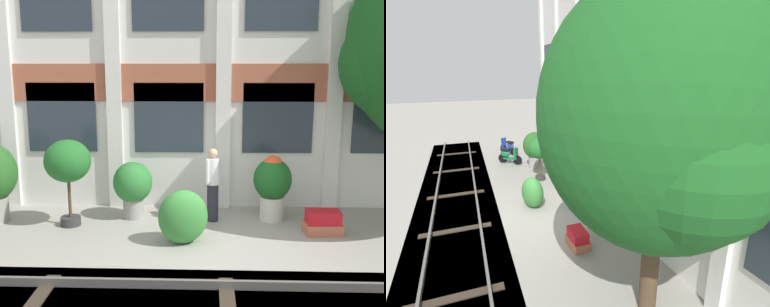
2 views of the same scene
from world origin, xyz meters
TOP-DOWN VIEW (x-y plane):
  - ground_plane at (0.00, 0.00)m, footprint 80.00×80.00m
  - apartment_facade at (0.00, 2.81)m, footprint 16.26×0.64m
  - rail_tracks at (0.00, -2.44)m, footprint 23.90×2.80m
  - broadleaf_tree at (4.70, 1.32)m, footprint 4.53×4.31m
  - potted_plant_ribbed_drum at (-2.10, 1.65)m, footprint 0.91×0.91m
  - potted_plant_low_pan at (-3.42, 1.09)m, footprint 1.01×1.01m
  - potted_plant_square_trough at (2.08, 0.78)m, footprint 0.80×0.53m
  - potted_plant_stone_basin at (-5.24, 1.30)m, footprint 1.15×1.15m
  - potted_plant_glazed_jar at (1.11, 1.63)m, footprint 0.86×0.86m
  - scooter_near_curb at (-6.31, 0.14)m, footprint 0.99×1.09m
  - scooter_second_parked at (-8.19, 0.41)m, footprint 1.27×0.77m
  - resident_by_doorway at (-0.25, 1.51)m, footprint 0.34×0.46m
  - topiary_hedge at (-0.85, 0.17)m, footprint 1.16×0.95m

SIDE VIEW (x-z plane):
  - rail_tracks at x=0.00m, z-range -0.35..0.08m
  - ground_plane at x=0.00m, z-range 0.00..0.00m
  - potted_plant_square_trough at x=2.08m, z-range -0.01..0.50m
  - scooter_near_curb at x=-6.31m, z-range -0.05..0.93m
  - scooter_second_parked at x=-8.19m, z-range -0.05..0.93m
  - topiary_hedge at x=-0.85m, z-range 0.00..1.10m
  - potted_plant_ribbed_drum at x=-2.10m, z-range 0.12..1.45m
  - potted_plant_glazed_jar at x=1.11m, z-range 0.12..1.64m
  - resident_by_doorway at x=-0.25m, z-range 0.06..1.75m
  - potted_plant_stone_basin at x=-5.24m, z-range 0.13..1.93m
  - potted_plant_low_pan at x=-3.42m, z-range 0.44..2.38m
  - broadleaf_tree at x=4.70m, z-range 0.70..7.14m
  - apartment_facade at x=0.00m, z-range -0.03..8.61m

